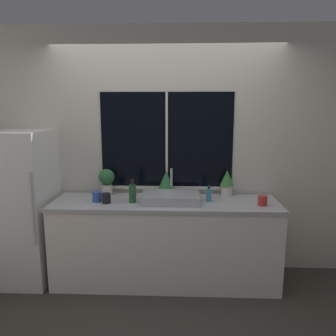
{
  "coord_description": "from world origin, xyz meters",
  "views": [
    {
      "loc": [
        0.16,
        -2.95,
        1.83
      ],
      "look_at": [
        0.03,
        0.31,
        1.23
      ],
      "focal_mm": 35.0,
      "sensor_mm": 36.0,
      "label": 1
    }
  ],
  "objects": [
    {
      "name": "wall_right",
      "position": [
        2.19,
        1.5,
        1.35
      ],
      "size": [
        0.06,
        7.0,
        2.7
      ],
      "color": "beige",
      "rests_on": "ground_plane"
    },
    {
      "name": "ground_plane",
      "position": [
        0.0,
        0.0,
        0.0
      ],
      "size": [
        14.0,
        14.0,
        0.0
      ],
      "primitive_type": "plane",
      "color": "#38332D"
    },
    {
      "name": "refrigerator",
      "position": [
        -1.56,
        0.32,
        0.8
      ],
      "size": [
        0.69,
        0.69,
        1.61
      ],
      "color": "silver",
      "rests_on": "ground_plane"
    },
    {
      "name": "potted_plant_center",
      "position": [
        -0.0,
        0.54,
        1.04
      ],
      "size": [
        0.17,
        0.17,
        0.27
      ],
      "color": "silver",
      "rests_on": "counter"
    },
    {
      "name": "mug_blue",
      "position": [
        -0.7,
        0.27,
        0.93
      ],
      "size": [
        0.09,
        0.09,
        0.1
      ],
      "color": "#3351AD",
      "rests_on": "counter"
    },
    {
      "name": "mug_red",
      "position": [
        0.97,
        0.21,
        0.93
      ],
      "size": [
        0.09,
        0.09,
        0.1
      ],
      "color": "#B72D28",
      "rests_on": "counter"
    },
    {
      "name": "mug_black",
      "position": [
        -0.59,
        0.22,
        0.93
      ],
      "size": [
        0.09,
        0.09,
        0.1
      ],
      "color": "black",
      "rests_on": "counter"
    },
    {
      "name": "potted_plant_right",
      "position": [
        0.66,
        0.54,
        1.04
      ],
      "size": [
        0.15,
        0.15,
        0.29
      ],
      "color": "silver",
      "rests_on": "counter"
    },
    {
      "name": "sink",
      "position": [
        0.06,
        0.29,
        0.93
      ],
      "size": [
        0.58,
        0.44,
        0.31
      ],
      "color": "#ADADB2",
      "rests_on": "counter"
    },
    {
      "name": "potted_plant_left",
      "position": [
        -0.66,
        0.54,
        1.05
      ],
      "size": [
        0.17,
        0.17,
        0.29
      ],
      "color": "silver",
      "rests_on": "counter"
    },
    {
      "name": "counter",
      "position": [
        0.0,
        0.31,
        0.44
      ],
      "size": [
        2.33,
        0.64,
        0.88
      ],
      "color": "white",
      "rests_on": "ground_plane"
    },
    {
      "name": "soap_bottle",
      "position": [
        0.45,
        0.33,
        0.96
      ],
      "size": [
        0.05,
        0.05,
        0.17
      ],
      "color": "teal",
      "rests_on": "counter"
    },
    {
      "name": "wall_left",
      "position": [
        -2.19,
        1.5,
        1.35
      ],
      "size": [
        0.06,
        7.0,
        2.7
      ],
      "color": "beige",
      "rests_on": "ground_plane"
    },
    {
      "name": "bottle_tall",
      "position": [
        -0.33,
        0.26,
        0.98
      ],
      "size": [
        0.07,
        0.07,
        0.24
      ],
      "color": "#235128",
      "rests_on": "counter"
    },
    {
      "name": "wall_back",
      "position": [
        0.0,
        0.68,
        1.35
      ],
      "size": [
        8.0,
        0.09,
        2.7
      ],
      "color": "beige",
      "rests_on": "ground_plane"
    }
  ]
}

